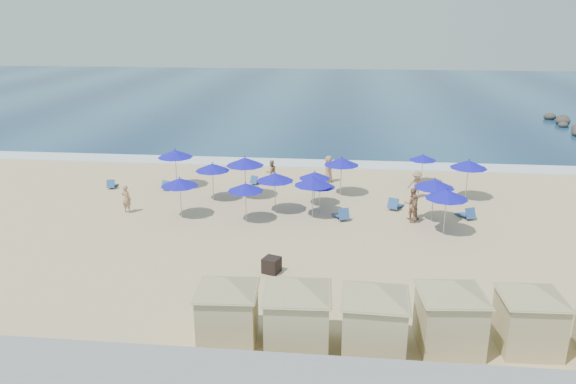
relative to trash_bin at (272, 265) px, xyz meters
The scene contains 35 objects.
ground 4.45m from the trash_bin, 63.83° to the left, with size 160.00×160.00×0.00m, color #CFB383.
ocean 59.01m from the trash_bin, 88.10° to the left, with size 160.00×80.00×0.06m, color navy.
surf_line 19.58m from the trash_bin, 84.27° to the left, with size 160.00×2.50×0.08m, color white.
trash_bin is the anchor object (origin of this frame).
cabana_0 5.88m from the trash_bin, 97.99° to the right, with size 4.36×4.36×2.74m.
cabana_1 6.31m from the trash_bin, 73.99° to the right, with size 4.72×4.72×2.96m.
cabana_2 7.45m from the trash_bin, 53.62° to the right, with size 4.60×4.60×2.89m.
cabana_3 8.87m from the trash_bin, 37.42° to the right, with size 4.54×4.54×2.86m.
cabana_4 11.03m from the trash_bin, 27.58° to the right, with size 4.33×4.33×2.72m.
umbrella_0 15.01m from the trash_bin, 123.29° to the left, with size 2.36×2.36×2.69m.
umbrella_1 9.29m from the trash_bin, 132.59° to the left, with size 2.13×2.13×2.43m.
umbrella_2 11.35m from the trash_bin, 116.81° to the left, with size 2.16×2.16×2.46m.
umbrella_3 7.02m from the trash_bin, 109.86° to the left, with size 2.05×2.05×2.33m.
umbrella_4 11.30m from the trash_bin, 106.25° to the left, with size 2.40×2.40×2.74m.
umbrella_5 9.89m from the trash_bin, 82.02° to the left, with size 1.92×1.92×2.19m.
umbrella_6 8.34m from the trash_bin, 96.14° to the left, with size 2.20×2.20×2.50m.
umbrella_7 12.40m from the trash_bin, 76.13° to the left, with size 2.26×2.26×2.58m.
umbrella_8 11.29m from the trash_bin, 42.85° to the left, with size 2.25×2.25×2.56m.
umbrella_9 17.33m from the trash_bin, 60.64° to the left, with size 1.87×1.87×2.13m.
umbrella_10 16.19m from the trash_bin, 47.49° to the left, with size 2.31×2.31×2.63m.
umbrella_11 10.40m from the trash_bin, 33.44° to the left, with size 2.25×2.25×2.56m.
umbrella_12 8.48m from the trash_bin, 77.89° to the left, with size 1.84×1.84×2.09m.
umbrella_13 7.85m from the trash_bin, 79.57° to the left, with size 2.17×2.17×2.47m.
beach_chair_0 17.17m from the trash_bin, 136.67° to the left, with size 0.70×1.25×0.65m.
beach_chair_1 14.65m from the trash_bin, 125.86° to the left, with size 0.97×1.35×0.68m.
beach_chair_2 14.04m from the trash_bin, 102.00° to the left, with size 0.93×1.28×0.64m.
beach_chair_3 7.92m from the trash_bin, 67.25° to the left, with size 1.08×1.52×0.77m.
beach_chair_4 11.32m from the trash_bin, 56.49° to the left, with size 1.15×1.54×0.77m.
beach_chair_5 13.12m from the trash_bin, 38.75° to the left, with size 1.08×1.46×0.73m.
beachgoer_0 11.94m from the trash_bin, 143.41° to the left, with size 0.61×0.40×1.67m, color #A3795B.
beachgoer_1 14.02m from the trash_bin, 97.71° to the left, with size 0.81×0.63×1.67m, color #A3795B.
beachgoer_2 10.14m from the trash_bin, 45.40° to the left, with size 0.98×0.41×1.67m, color #A3795B.
beachgoer_3 14.02m from the trash_bin, 56.48° to the left, with size 1.15×0.66×1.78m, color #A3795B.
beachgoer_4 14.84m from the trash_bin, 82.13° to the left, with size 0.92×0.60×1.88m, color #A3795B.
beachgoer_5 10.49m from the trash_bin, 47.82° to the left, with size 0.91×0.71×1.86m, color #A3795B.
Camera 1 is at (1.24, -27.04, 11.24)m, focal length 35.00 mm.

